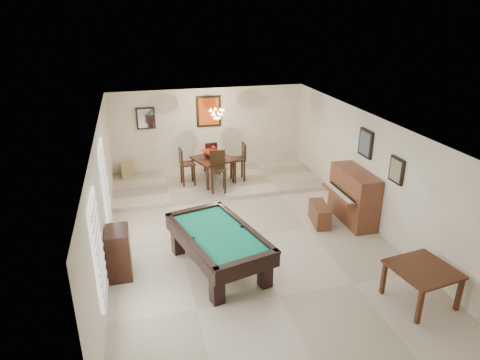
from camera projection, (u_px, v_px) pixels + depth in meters
name	position (u px, v px, depth m)	size (l,w,h in m)	color
ground_plane	(246.00, 237.00, 9.75)	(6.00, 9.00, 0.02)	beige
wall_back	(209.00, 130.00, 13.30)	(6.00, 0.04, 2.60)	silver
wall_front	(343.00, 320.00, 5.22)	(6.00, 0.04, 2.60)	silver
wall_left	(103.00, 198.00, 8.57)	(0.04, 9.00, 2.60)	silver
wall_right	(371.00, 171.00, 9.95)	(0.04, 9.00, 2.60)	silver
ceiling	(247.00, 125.00, 8.77)	(6.00, 9.00, 0.04)	white
dining_step	(218.00, 182.00, 12.64)	(6.00, 2.50, 0.12)	beige
window_left_front	(98.00, 249.00, 6.56)	(0.06, 1.00, 1.70)	white
window_left_rear	(105.00, 182.00, 9.08)	(0.06, 1.00, 1.70)	white
pool_table	(219.00, 251.00, 8.41)	(1.29, 2.38, 0.79)	black
square_table	(420.00, 285.00, 7.47)	(1.00, 1.00, 0.69)	#381B0E
upright_piano	(348.00, 197.00, 10.22)	(0.86, 1.54, 1.28)	brown
piano_bench	(320.00, 214.00, 10.25)	(0.34, 0.87, 0.48)	brown
apothecary_chest	(119.00, 253.00, 8.17)	(0.44, 0.65, 0.98)	black
dining_table	(214.00, 168.00, 12.33)	(1.02, 1.02, 0.85)	black
flower_vase	(213.00, 150.00, 12.13)	(0.15, 0.15, 0.25)	#9D0D15
dining_chair_south	(218.00, 172.00, 11.62)	(0.42, 0.42, 1.14)	black
dining_chair_north	(210.00, 157.00, 13.01)	(0.37, 0.37, 0.99)	black
dining_chair_west	(187.00, 167.00, 12.11)	(0.40, 0.40, 1.08)	black
dining_chair_east	(238.00, 162.00, 12.41)	(0.41, 0.41, 1.12)	black
corner_bench	(128.00, 170.00, 12.79)	(0.37, 0.46, 0.41)	tan
chandelier	(217.00, 111.00, 11.80)	(0.44, 0.44, 0.60)	#FFE5B2
back_painting	(209.00, 111.00, 13.04)	(0.75, 0.06, 0.95)	#D84C14
back_mirror	(146.00, 118.00, 12.64)	(0.55, 0.06, 0.65)	white
right_picture_upper	(366.00, 143.00, 9.98)	(0.06, 0.55, 0.65)	slate
right_picture_lower	(397.00, 170.00, 8.89)	(0.06, 0.45, 0.55)	gray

